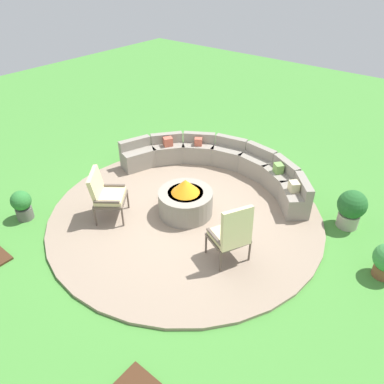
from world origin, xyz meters
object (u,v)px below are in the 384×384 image
(curved_stone_bench, at_px, (221,163))
(fire_pit, at_px, (186,200))
(lounge_chair_front_left, at_px, (105,194))
(potted_plant_2, at_px, (22,204))
(lounge_chair_front_right, at_px, (232,233))
(potted_plant_1, at_px, (351,208))

(curved_stone_bench, bearing_deg, fire_pit, -78.64)
(lounge_chair_front_left, distance_m, potted_plant_2, 1.68)
(fire_pit, bearing_deg, potted_plant_2, -139.26)
(lounge_chair_front_right, bearing_deg, potted_plant_2, 136.03)
(lounge_chair_front_right, bearing_deg, lounge_chair_front_left, 125.45)
(fire_pit, distance_m, lounge_chair_front_left, 1.53)
(curved_stone_bench, height_order, lounge_chair_front_right, lounge_chair_front_right)
(curved_stone_bench, xyz_separation_m, potted_plant_2, (-2.07, -3.72, -0.01))
(lounge_chair_front_right, bearing_deg, curved_stone_bench, 62.97)
(lounge_chair_front_right, xyz_separation_m, potted_plant_1, (1.20, 2.24, -0.22))
(curved_stone_bench, xyz_separation_m, lounge_chair_front_left, (-0.77, -2.69, 0.25))
(fire_pit, xyz_separation_m, lounge_chair_front_left, (-1.10, -1.04, 0.23))
(curved_stone_bench, bearing_deg, potted_plant_1, 0.89)
(fire_pit, distance_m, potted_plant_2, 3.17)
(curved_stone_bench, height_order, potted_plant_1, potted_plant_1)
(curved_stone_bench, distance_m, lounge_chair_front_left, 2.81)
(fire_pit, distance_m, lounge_chair_front_right, 1.55)
(curved_stone_bench, distance_m, lounge_chair_front_right, 2.83)
(fire_pit, bearing_deg, potted_plant_1, 32.95)
(lounge_chair_front_left, bearing_deg, fire_pit, 95.82)
(potted_plant_2, bearing_deg, lounge_chair_front_right, 21.76)
(lounge_chair_front_right, relative_size, potted_plant_1, 1.47)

